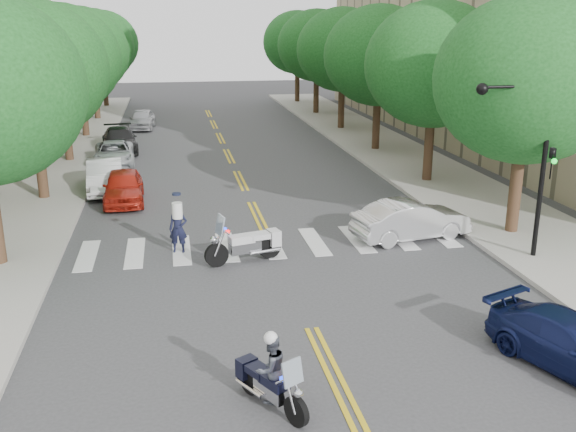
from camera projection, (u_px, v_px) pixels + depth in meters
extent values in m
plane|color=#38383A|center=(311.00, 328.00, 16.28)|extent=(140.00, 140.00, 0.00)
cube|color=#9E9991|center=(57.00, 161.00, 35.29)|extent=(5.00, 60.00, 0.15)
cube|color=#9E9991|center=(386.00, 149.00, 38.60)|extent=(5.00, 60.00, 0.15)
cylinder|color=#382316|center=(41.00, 163.00, 27.43)|extent=(0.44, 0.44, 3.32)
ellipsoid|color=#144717|center=(30.00, 70.00, 26.29)|extent=(6.40, 6.40, 5.76)
cylinder|color=#382316|center=(67.00, 132.00, 34.95)|extent=(0.44, 0.44, 3.32)
ellipsoid|color=#144717|center=(60.00, 59.00, 33.81)|extent=(6.40, 6.40, 5.76)
cylinder|color=#382316|center=(84.00, 112.00, 42.48)|extent=(0.44, 0.44, 3.32)
ellipsoid|color=#144717|center=(79.00, 52.00, 41.34)|extent=(6.40, 6.40, 5.76)
cylinder|color=#382316|center=(96.00, 99.00, 50.00)|extent=(0.44, 0.44, 3.32)
ellipsoid|color=#144717|center=(92.00, 47.00, 48.86)|extent=(6.40, 6.40, 5.76)
cylinder|color=#382316|center=(105.00, 88.00, 57.52)|extent=(0.44, 0.44, 3.32)
ellipsoid|color=#144717|center=(101.00, 43.00, 56.38)|extent=(6.40, 6.40, 5.76)
cylinder|color=#382316|center=(515.00, 190.00, 22.97)|extent=(0.44, 0.44, 3.32)
ellipsoid|color=#144717|center=(527.00, 80.00, 21.83)|extent=(6.40, 6.40, 5.76)
cylinder|color=#382316|center=(429.00, 148.00, 30.49)|extent=(0.44, 0.44, 3.32)
ellipsoid|color=#144717|center=(434.00, 64.00, 29.35)|extent=(6.40, 6.40, 5.76)
cylinder|color=#382316|center=(376.00, 123.00, 38.02)|extent=(0.44, 0.44, 3.32)
ellipsoid|color=#144717|center=(379.00, 56.00, 36.88)|extent=(6.40, 6.40, 5.76)
cylinder|color=#382316|center=(341.00, 106.00, 45.54)|extent=(0.44, 0.44, 3.32)
ellipsoid|color=#144717|center=(343.00, 50.00, 44.40)|extent=(6.40, 6.40, 5.76)
cylinder|color=#382316|center=(316.00, 94.00, 53.06)|extent=(0.44, 0.44, 3.32)
ellipsoid|color=#144717|center=(317.00, 45.00, 51.93)|extent=(6.40, 6.40, 5.76)
cylinder|color=#382316|center=(297.00, 85.00, 60.59)|extent=(0.44, 0.44, 3.32)
ellipsoid|color=#144717|center=(297.00, 42.00, 59.45)|extent=(6.40, 6.40, 5.76)
cylinder|color=black|center=(543.00, 170.00, 20.12)|extent=(0.16, 0.16, 6.00)
cylinder|color=black|center=(517.00, 87.00, 19.16)|extent=(2.40, 0.10, 0.10)
sphere|color=black|center=(482.00, 89.00, 18.98)|extent=(0.36, 0.36, 0.36)
imported|color=black|center=(551.00, 163.00, 20.11)|extent=(0.16, 0.20, 1.00)
sphere|color=#0CCC26|center=(554.00, 161.00, 19.94)|extent=(0.18, 0.18, 0.18)
cylinder|color=black|center=(296.00, 411.00, 12.29)|extent=(0.42, 0.61, 0.62)
cylinder|color=black|center=(251.00, 380.00, 13.37)|extent=(0.45, 0.62, 0.62)
cube|color=silver|center=(271.00, 390.00, 12.84)|extent=(0.66, 0.86, 0.29)
cube|color=black|center=(274.00, 381.00, 12.70)|extent=(0.60, 0.72, 0.20)
cube|color=black|center=(259.00, 370.00, 13.07)|extent=(0.57, 0.62, 0.15)
cube|color=black|center=(247.00, 367.00, 13.40)|extent=(0.49, 0.44, 0.41)
cube|color=#8C99A5|center=(293.00, 372.00, 12.15)|extent=(0.47, 0.35, 0.50)
cube|color=red|center=(292.00, 375.00, 12.38)|extent=(0.12, 0.12, 0.07)
cube|color=#0C26E5|center=(283.00, 379.00, 12.25)|extent=(0.12, 0.12, 0.07)
imported|color=#474C56|center=(271.00, 369.00, 12.70)|extent=(0.88, 0.82, 1.44)
sphere|color=silver|center=(271.00, 338.00, 12.50)|extent=(0.27, 0.27, 0.27)
cylinder|color=black|center=(217.00, 255.00, 20.27)|extent=(0.79, 0.36, 0.77)
cylinder|color=black|center=(269.00, 247.00, 21.02)|extent=(0.80, 0.40, 0.77)
cube|color=silver|center=(245.00, 247.00, 20.63)|extent=(1.08, 0.62, 0.36)
cube|color=silver|center=(241.00, 239.00, 20.50)|extent=(0.88, 0.60, 0.25)
cube|color=silver|center=(259.00, 236.00, 20.75)|extent=(0.72, 0.60, 0.18)
cube|color=silver|center=(274.00, 237.00, 21.00)|extent=(0.46, 0.57, 0.51)
cube|color=#8C99A5|center=(220.00, 225.00, 20.04)|extent=(0.32, 0.60, 0.62)
cube|color=red|center=(228.00, 232.00, 20.07)|extent=(0.14, 0.14, 0.09)
cube|color=#0C26E5|center=(225.00, 229.00, 20.30)|extent=(0.14, 0.14, 0.09)
imported|color=black|center=(178.00, 229.00, 21.40)|extent=(0.66, 0.48, 1.67)
imported|color=silver|center=(411.00, 220.00, 22.80)|extent=(4.44, 2.25, 1.40)
imported|color=#0F1742|center=(575.00, 345.00, 14.21)|extent=(3.11, 4.48, 1.20)
imported|color=#B32113|center=(124.00, 187.00, 27.37)|extent=(1.79, 4.16, 1.40)
imported|color=silver|center=(105.00, 176.00, 29.14)|extent=(1.91, 4.52, 1.45)
imported|color=#AEB2B7|center=(114.00, 153.00, 34.58)|extent=(2.34, 4.61, 1.25)
imported|color=black|center=(120.00, 140.00, 38.03)|extent=(2.45, 5.02, 1.41)
imported|color=#A1A2A7|center=(142.00, 119.00, 46.08)|extent=(1.96, 4.21, 1.40)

